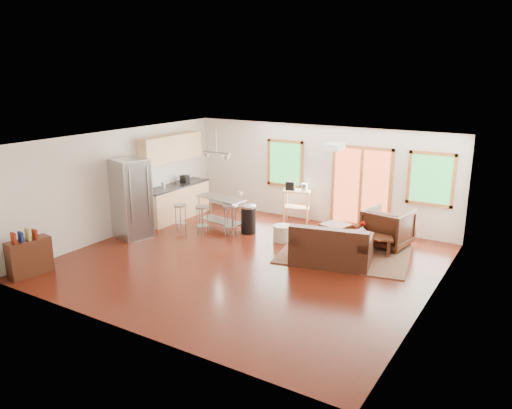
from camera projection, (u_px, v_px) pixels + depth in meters
The scene contains 29 objects.
floor at pixel (249, 262), 10.76m from camera, with size 7.50×7.00×0.02m, color #3D1108.
ceiling at pixel (248, 141), 10.07m from camera, with size 7.50×7.00×0.02m, color white.
back_wall at pixel (319, 174), 13.30m from camera, with size 7.50×0.02×2.60m, color silver.
left_wall at pixel (120, 182), 12.31m from camera, with size 0.02×7.00×2.60m, color silver.
right_wall at pixel (434, 233), 8.51m from camera, with size 0.02×7.00×2.60m, color silver.
front_wall at pixel (124, 254), 7.53m from camera, with size 7.50×0.02×2.60m, color silver.
window_left at pixel (285, 163), 13.71m from camera, with size 1.10×0.05×1.30m.
french_doors at pixel (361, 187), 12.70m from camera, with size 1.60×0.05×2.10m.
window_right at pixel (431, 179), 11.74m from camera, with size 1.10×0.05×1.30m.
rug at pixel (344, 254), 11.15m from camera, with size 2.78×2.14×0.03m, color #4E5E3A.
loveseat at pixel (331, 249), 10.52m from camera, with size 1.80×1.26×0.88m.
coffee_table at pixel (367, 237), 11.16m from camera, with size 1.24×0.99×0.43m.
armchair at pixel (388, 226), 11.54m from camera, with size 0.97×0.91×1.00m, color black.
ottoman at pixel (336, 232), 12.05m from camera, with size 0.60×0.60×0.40m, color black.
pouf at pixel (282, 233), 11.98m from camera, with size 0.45×0.45×0.39m, color beige.
vase at pixel (362, 229), 11.29m from camera, with size 0.17×0.18×0.29m.
book at pixel (377, 232), 10.94m from camera, with size 0.22×0.03×0.30m, color maroon.
cabinets at pixel (175, 185), 13.67m from camera, with size 0.64×2.24×2.30m.
refrigerator at pixel (131, 199), 12.09m from camera, with size 0.94×0.92×1.94m.
island at pixel (221, 207), 12.78m from camera, with size 1.41×0.76×0.84m.
cup at pixel (240, 193), 12.45m from camera, with size 0.13×0.11×0.13m, color white.
bar_stool_a at pixel (180, 211), 12.68m from camera, with size 0.35×0.35×0.69m.
bar_stool_b at pixel (202, 213), 12.39m from camera, with size 0.36×0.36×0.73m.
bar_stool_c at pixel (230, 212), 12.27m from camera, with size 0.47×0.47×0.80m.
trash_can at pixel (248, 219), 12.54m from camera, with size 0.42×0.42×0.72m.
kitchen_cart at pixel (296, 194), 13.35m from camera, with size 0.83×0.66×1.11m.
bookshelf at pixel (29, 257), 9.95m from camera, with size 0.45×0.87×0.98m.
ceiling_flush at pixel (333, 147), 9.78m from camera, with size 0.35×0.35×0.12m, color white.
pendant_light at pixel (216, 156), 12.45m from camera, with size 0.80×0.18×0.79m.
Camera 1 is at (5.40, -8.49, 4.00)m, focal length 35.00 mm.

